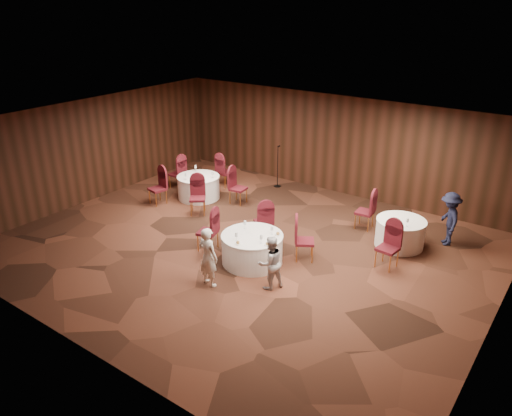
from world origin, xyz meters
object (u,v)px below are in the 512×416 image
Objects in this scene: table_main at (252,249)px; table_left at (199,187)px; woman_b at (270,263)px; man_c at (449,219)px; mic_stand at (278,175)px; table_right at (400,233)px; woman_a at (208,257)px.

table_main is 4.58m from table_left.
woman_b is 5.17m from man_c.
mic_stand reaches higher than man_c.
woman_b is (-1.61, -3.65, 0.26)m from table_right.
table_main is 1.05× the size of mic_stand.
man_c is (5.98, -0.97, 0.31)m from mic_stand.
woman_b is at bearing -32.35° from table_left.
woman_a is at bearing -45.83° from table_left.
table_main is at bearing -63.24° from mic_stand.
table_left is 7.60m from man_c.
table_main is 5.33m from mic_stand.
woman_a reaches higher than table_left.
table_left is at bearing -96.21° from woman_b.
man_c reaches higher than woman_b.
man_c is (0.96, 0.84, 0.35)m from table_right.
mic_stand is (-5.02, 1.81, 0.03)m from table_right.
mic_stand is at bearing 57.56° from table_left.
table_left is 0.94× the size of man_c.
woman_b is at bearing -113.85° from table_right.
table_left is 0.96× the size of woman_a.
woman_a is 6.41m from man_c.
woman_a reaches higher than table_main.
woman_b is at bearing -143.14° from woman_a.
table_right is at bearing -116.56° from woman_a.
mic_stand reaches higher than woman_a.
mic_stand is at bearing -64.03° from woman_a.
woman_a is at bearing -65.80° from man_c.
woman_b is (1.20, 0.71, -0.08)m from woman_a.
woman_b is 0.87× the size of man_c.
table_left is 5.80m from woman_b.
mic_stand is at bearing 116.76° from table_main.
mic_stand reaches higher than table_right.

